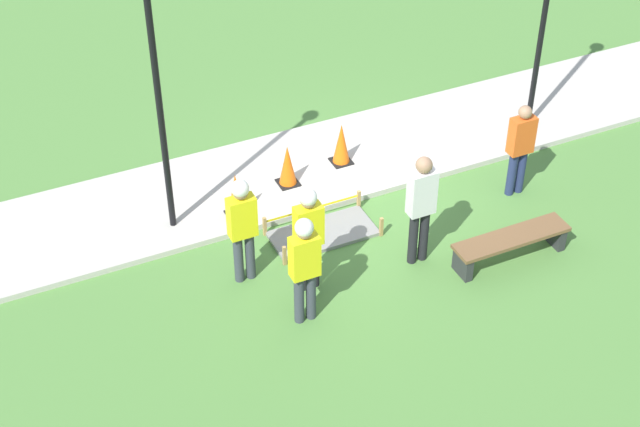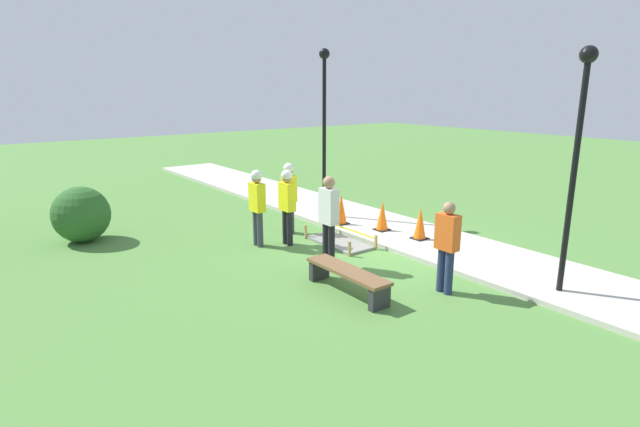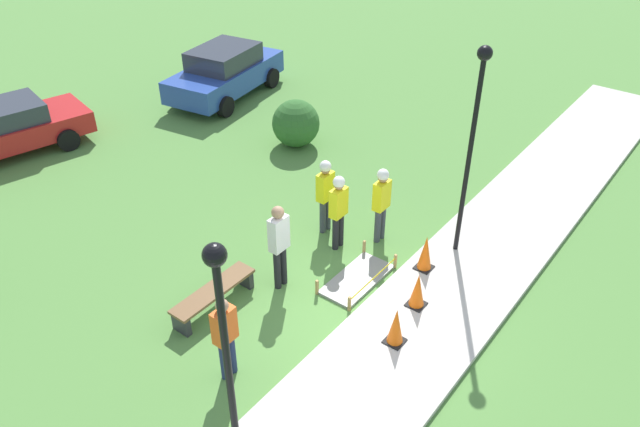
% 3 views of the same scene
% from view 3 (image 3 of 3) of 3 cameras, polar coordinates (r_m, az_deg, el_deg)
% --- Properties ---
extents(ground_plane, '(60.00, 60.00, 0.00)m').
position_cam_3_polar(ground_plane, '(11.86, 2.94, -9.43)').
color(ground_plane, '#51843D').
extents(sidewalk, '(28.00, 2.31, 0.10)m').
position_cam_3_polar(sidewalk, '(11.41, 7.79, -11.60)').
color(sidewalk, '#BCB7AD').
rests_on(sidewalk, ground_plane).
extents(wet_concrete_patch, '(1.68, 0.82, 0.34)m').
position_cam_3_polar(wet_concrete_patch, '(12.64, 3.40, -6.00)').
color(wet_concrete_patch, gray).
rests_on(wet_concrete_patch, ground_plane).
extents(traffic_cone_near_patch, '(0.34, 0.34, 0.75)m').
position_cam_3_polar(traffic_cone_near_patch, '(11.08, 6.95, -10.18)').
color(traffic_cone_near_patch, black).
rests_on(traffic_cone_near_patch, sidewalk).
extents(traffic_cone_far_patch, '(0.34, 0.34, 0.73)m').
position_cam_3_polar(traffic_cone_far_patch, '(11.85, 8.91, -6.93)').
color(traffic_cone_far_patch, black).
rests_on(traffic_cone_far_patch, sidewalk).
extents(traffic_cone_sidewalk_edge, '(0.34, 0.34, 0.78)m').
position_cam_3_polar(traffic_cone_sidewalk_edge, '(12.74, 9.62, -3.56)').
color(traffic_cone_sidewalk_edge, black).
rests_on(traffic_cone_sidewalk_edge, sidewalk).
extents(park_bench, '(1.85, 0.44, 0.44)m').
position_cam_3_polar(park_bench, '(12.01, -9.69, -7.30)').
color(park_bench, '#2D2D33').
rests_on(park_bench, ground_plane).
extents(worker_supervisor, '(0.40, 0.26, 1.77)m').
position_cam_3_polar(worker_supervisor, '(13.23, 5.65, 1.35)').
color(worker_supervisor, '#383D47').
rests_on(worker_supervisor, ground_plane).
extents(worker_assistant, '(0.40, 0.25, 1.75)m').
position_cam_3_polar(worker_assistant, '(12.95, 1.70, 0.68)').
color(worker_assistant, black).
rests_on(worker_assistant, ground_plane).
extents(worker_trainee, '(0.40, 0.25, 1.77)m').
position_cam_3_polar(worker_trainee, '(13.46, 0.49, 2.16)').
color(worker_trainee, '#383D47').
rests_on(worker_trainee, ground_plane).
extents(bystander_in_orange_shirt, '(0.40, 0.22, 1.65)m').
position_cam_3_polar(bystander_in_orange_shirt, '(10.32, -8.66, -10.83)').
color(bystander_in_orange_shirt, navy).
rests_on(bystander_in_orange_shirt, ground_plane).
extents(bystander_in_gray_shirt, '(0.40, 0.24, 1.86)m').
position_cam_3_polar(bystander_in_gray_shirt, '(11.90, -3.76, -2.58)').
color(bystander_in_gray_shirt, black).
rests_on(bystander_in_gray_shirt, ground_plane).
extents(lamppost_near, '(0.28, 0.28, 4.42)m').
position_cam_3_polar(lamppost_near, '(12.17, 13.87, 7.65)').
color(lamppost_near, black).
rests_on(lamppost_near, sidewalk).
extents(lamppost_far, '(0.28, 0.28, 4.08)m').
position_cam_3_polar(lamppost_far, '(7.63, -8.70, -11.43)').
color(lamppost_far, black).
rests_on(lamppost_far, sidewalk).
extents(parked_car_red, '(4.74, 2.71, 1.38)m').
position_cam_3_polar(parked_car_red, '(18.84, -27.12, 6.86)').
color(parked_car_red, red).
rests_on(parked_car_red, ground_plane).
extents(parked_car_blue, '(4.46, 2.53, 1.60)m').
position_cam_3_polar(parked_car_blue, '(20.60, -8.68, 12.70)').
color(parked_car_blue, '#28479E').
rests_on(parked_car_blue, ground_plane).
extents(shrub_rounded_mid, '(1.31, 1.31, 1.31)m').
position_cam_3_polar(shrub_rounded_mid, '(17.28, -2.22, 8.24)').
color(shrub_rounded_mid, '#2D6028').
rests_on(shrub_rounded_mid, ground_plane).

